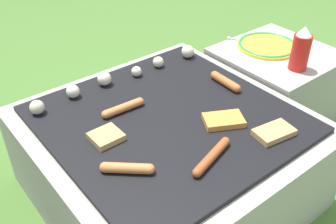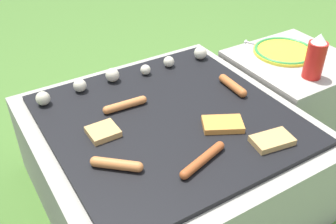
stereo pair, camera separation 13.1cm
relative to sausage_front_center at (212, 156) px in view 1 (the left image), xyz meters
The scene contains 14 objects.
ground_plane 0.45m from the sausage_front_center, 82.17° to the left, with size 14.00×14.00×0.00m, color #47702D.
grill 0.32m from the sausage_front_center, 82.17° to the left, with size 0.87×0.87×0.36m.
side_ledge 0.80m from the sausage_front_center, 24.23° to the left, with size 0.46×0.46×0.36m.
sausage_front_center is the anchor object (origin of this frame).
sausage_back_right 0.43m from the sausage_front_center, 39.43° to the left, with size 0.04×0.15×0.03m.
sausage_front_left 0.37m from the sausage_front_center, 100.05° to the left, with size 0.16×0.04×0.03m.
sausage_front_right 0.25m from the sausage_front_center, 153.34° to the left, with size 0.12×0.11×0.03m.
bread_slice_left 0.19m from the sausage_front_center, 34.51° to the left, with size 0.15×0.13×0.02m.
bread_slice_center 0.33m from the sausage_front_center, 124.69° to the left, with size 0.09×0.09×0.02m.
bread_slice_right 0.24m from the sausage_front_center, ahead, with size 0.14×0.10×0.02m.
mushroom_row 0.55m from the sausage_front_center, 86.19° to the left, with size 0.72×0.08×0.05m.
plate_colorful 0.81m from the sausage_front_center, 28.46° to the left, with size 0.27×0.27×0.02m.
condiment_bottle 0.68m from the sausage_front_center, 15.61° to the left, with size 0.07×0.07×0.18m.
fork_utensil 0.84m from the sausage_front_center, 36.28° to the left, with size 0.10×0.16×0.01m.
Camera 1 is at (-0.67, -0.83, 1.13)m, focal length 42.00 mm.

